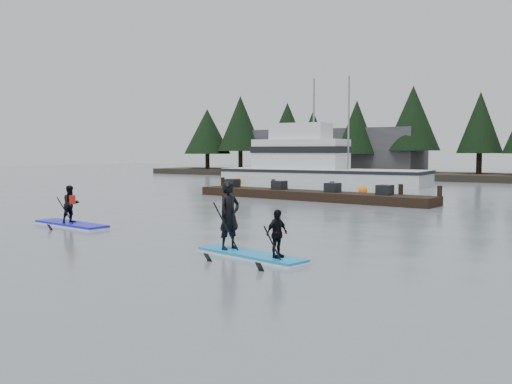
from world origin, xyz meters
The scene contains 10 objects.
ground centered at (0.00, 0.00, 0.00)m, with size 160.00×160.00×0.00m, color slate.
far_shore centered at (0.00, 42.00, 0.30)m, with size 70.00×8.00×0.60m, color #2D281E.
treeline centered at (0.00, 42.00, 0.00)m, with size 60.00×4.00×8.00m, color black, non-canonical shape.
waterfront_building centered at (-14.00, 44.00, 2.50)m, with size 18.00×6.00×5.00m, color #4C4C51.
fishing_boat_large centered at (-8.94, 29.14, 0.71)m, with size 16.77×5.28×9.49m.
floating_dock centered at (-2.61, 15.47, 0.24)m, with size 14.27×1.90×0.48m, color black.
buoy_a centered at (-14.52, 25.94, 0.00)m, with size 0.61×0.61×0.61m, color orange.
buoy_b centered at (-1.98, 21.72, 0.00)m, with size 0.57×0.57×0.57m, color orange.
paddleboard_solo centered at (-4.65, 1.03, 0.47)m, with size 3.50×1.31×1.88m.
paddleboard_duo centered at (3.84, -0.48, 0.66)m, with size 3.35×1.61×2.38m.
Camera 1 is at (11.77, -12.40, 2.68)m, focal length 40.00 mm.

